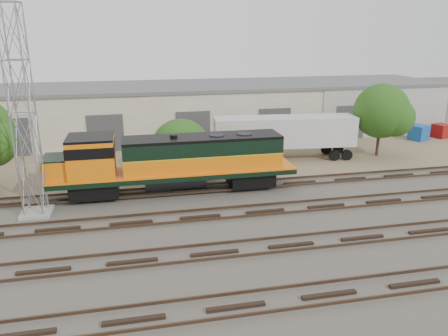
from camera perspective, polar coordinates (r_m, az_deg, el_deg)
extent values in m
plane|color=#47423A|center=(24.67, -2.55, -7.93)|extent=(140.00, 140.00, 0.00)
cube|color=#726047|center=(38.64, -6.28, 1.53)|extent=(80.00, 16.00, 0.02)
cube|color=black|center=(18.27, 1.58, -17.68)|extent=(80.00, 2.40, 0.14)
cube|color=#4C3828|center=(17.60, 2.19, -18.68)|extent=(80.00, 0.08, 0.14)
cube|color=#4C3828|center=(18.79, 1.03, -16.04)|extent=(80.00, 0.08, 0.14)
cube|color=black|center=(22.01, -1.22, -11.06)|extent=(80.00, 2.40, 0.14)
cube|color=#4C3828|center=(21.30, -0.83, -11.67)|extent=(80.00, 0.08, 0.14)
cube|color=#4C3828|center=(22.59, -1.59, -9.85)|extent=(80.00, 0.08, 0.14)
cube|color=black|center=(25.99, -3.11, -6.39)|extent=(80.00, 2.40, 0.14)
cube|color=#4C3828|center=(25.26, -2.85, -6.78)|extent=(80.00, 0.08, 0.14)
cube|color=#4C3828|center=(26.62, -3.37, -5.47)|extent=(80.00, 0.08, 0.14)
cube|color=black|center=(30.12, -4.47, -2.98)|extent=(80.00, 2.40, 0.14)
cube|color=#4C3828|center=(29.37, -4.27, -3.23)|extent=(80.00, 0.08, 0.14)
cube|color=#4C3828|center=(30.77, -4.66, -2.25)|extent=(80.00, 0.08, 0.14)
cube|color=beige|center=(45.85, -7.45, 7.23)|extent=(58.00, 10.00, 5.00)
cube|color=#59595B|center=(45.46, -7.58, 10.51)|extent=(58.40, 10.40, 0.30)
cube|color=#999993|center=(48.12, 20.42, 6.76)|extent=(14.00, 0.10, 5.00)
cube|color=#333335|center=(42.21, -26.09, 3.57)|extent=(3.20, 0.12, 3.40)
cube|color=#333335|center=(40.98, -15.19, 4.39)|extent=(3.20, 0.12, 3.40)
cube|color=#333335|center=(41.29, -4.02, 5.06)|extent=(3.20, 0.12, 3.40)
cube|color=#333335|center=(43.11, 6.61, 5.52)|extent=(3.20, 0.12, 3.40)
cube|color=#333335|center=(46.25, 16.10, 5.77)|extent=(3.20, 0.12, 3.40)
cube|color=black|center=(29.79, -16.54, -2.51)|extent=(3.07, 2.30, 0.96)
cube|color=black|center=(30.70, 3.45, -1.19)|extent=(3.07, 2.30, 0.96)
cube|color=black|center=(29.57, -6.43, -0.68)|extent=(16.31, 2.88, 0.34)
cylinder|color=black|center=(29.77, -6.39, -1.78)|extent=(4.03, 1.06, 1.06)
cube|color=orange|center=(29.58, -2.78, 0.93)|extent=(10.55, 2.49, 1.15)
cube|color=black|center=(29.30, -2.81, 2.90)|extent=(10.55, 2.49, 0.96)
cube|color=black|center=(29.16, -2.83, 4.00)|extent=(10.55, 2.49, 0.19)
cube|color=orange|center=(29.17, -16.88, 1.30)|extent=(2.88, 2.88, 2.49)
cube|color=black|center=(28.85, -17.12, 3.83)|extent=(2.88, 2.88, 0.15)
cube|color=orange|center=(29.61, -21.03, -0.05)|extent=(1.53, 2.30, 1.34)
cube|color=gray|center=(28.78, -23.26, -5.37)|extent=(1.78, 1.78, 0.20)
cylinder|color=gray|center=(27.81, -25.65, 6.55)|extent=(0.09, 0.09, 11.84)
cylinder|color=gray|center=(27.58, -23.45, 6.75)|extent=(0.09, 0.09, 11.84)
cylinder|color=gray|center=(26.77, -26.15, 6.11)|extent=(0.09, 0.09, 11.84)
cylinder|color=gray|center=(26.53, -23.87, 6.32)|extent=(0.09, 0.09, 11.84)
cube|color=silver|center=(37.36, 7.94, 4.76)|extent=(12.12, 3.41, 2.48)
cube|color=black|center=(39.29, 14.45, 2.03)|extent=(2.40, 2.48, 0.92)
cube|color=black|center=(36.03, 1.10, 1.43)|extent=(0.14, 0.14, 1.20)
cube|color=black|center=(37.78, 0.70, 2.20)|extent=(0.14, 0.14, 1.20)
cube|color=#164F99|center=(48.21, 24.09, 4.22)|extent=(2.07, 2.02, 1.50)
cube|color=maroon|center=(50.38, 26.49, 4.37)|extent=(1.85, 1.79, 1.40)
cylinder|color=#382619|center=(33.91, -5.56, -0.39)|extent=(0.31, 0.31, 0.41)
sphere|color=#234914|center=(33.40, -5.65, 2.55)|extent=(4.55, 4.55, 4.55)
sphere|color=#234914|center=(32.98, -3.92, 1.58)|extent=(3.19, 3.19, 3.19)
cylinder|color=#382619|center=(40.67, 19.45, 3.13)|extent=(0.27, 0.27, 2.34)
sphere|color=#234914|center=(40.11, 19.86, 7.02)|extent=(4.69, 4.69, 4.69)
sphere|color=#234914|center=(40.11, 21.45, 6.16)|extent=(3.28, 3.28, 3.28)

